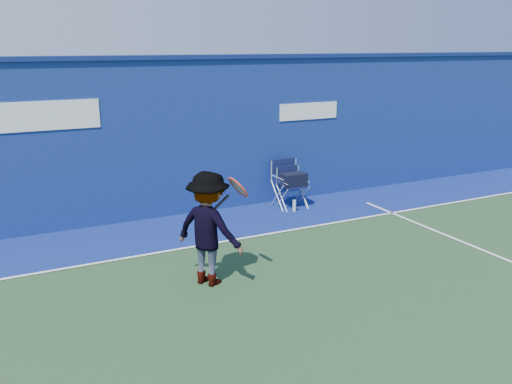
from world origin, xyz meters
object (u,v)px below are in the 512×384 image
directors_chair_left (293,191)px  water_bottle (294,206)px  tennis_player (209,228)px  directors_chair_right (289,192)px

directors_chair_left → water_bottle: size_ratio=3.53×
directors_chair_left → tennis_player: tennis_player is taller
water_bottle → tennis_player: bearing=-139.3°
directors_chair_right → water_bottle: (-0.09, -0.38, -0.18)m
tennis_player → directors_chair_left: bearing=42.5°
directors_chair_left → tennis_player: 3.92m
tennis_player → directors_chair_right: bearing=44.0°
directors_chair_left → water_bottle: bearing=-112.1°
directors_chair_right → tennis_player: bearing=-136.0°
directors_chair_right → tennis_player: tennis_player is taller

